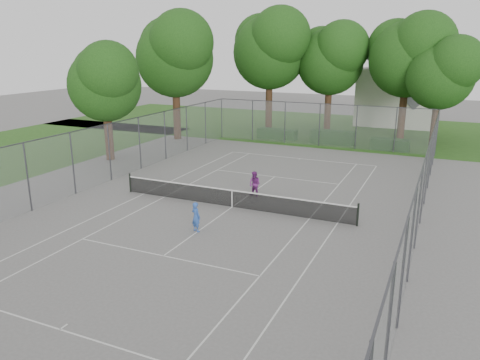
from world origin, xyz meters
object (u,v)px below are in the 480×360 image
at_px(tennis_net, 232,198).
at_px(house, 398,87).
at_px(girl_player, 196,217).
at_px(woman_player, 255,184).

distance_m(tennis_net, house, 31.60).
bearing_deg(house, tennis_net, -98.21).
xyz_separation_m(tennis_net, girl_player, (-0.08, -3.60, 0.17)).
bearing_deg(woman_player, tennis_net, -85.26).
height_order(tennis_net, house, house).
distance_m(house, girl_player, 35.14).
distance_m(tennis_net, girl_player, 3.60).
height_order(tennis_net, girl_player, girl_player).
relative_size(house, girl_player, 7.02).
bearing_deg(woman_player, house, 96.43).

